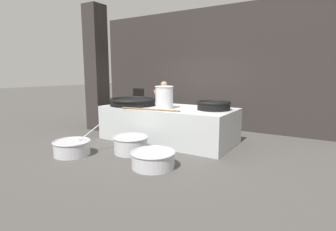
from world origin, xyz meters
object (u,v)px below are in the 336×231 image
object	(u,v)px
stock_pot	(164,97)
cook	(164,104)
giant_wok_near	(133,101)
giant_wok_far	(214,105)
prep_bowl_vegetables	(72,147)
prep_bowl_meat	(131,144)
prep_bowl_extra	(153,159)

from	to	relation	value
stock_pot	cook	distance (m)	1.69
giant_wok_near	giant_wok_far	size ratio (longest dim) A/B	1.56
giant_wok_near	prep_bowl_vegetables	size ratio (longest dim) A/B	1.36
cook	prep_bowl_meat	distance (m)	2.73
stock_pot	cook	xyz separation A→B (m)	(-0.90, 1.39, -0.37)
giant_wok_near	giant_wok_far	distance (m)	2.32
stock_pot	prep_bowl_extra	xyz separation A→B (m)	(0.80, -1.67, -1.03)
prep_bowl_extra	giant_wok_near	bearing A→B (deg)	137.50
stock_pot	prep_bowl_meat	size ratio (longest dim) A/B	0.72
giant_wok_near	cook	distance (m)	1.35
prep_bowl_vegetables	prep_bowl_meat	world-z (taller)	prep_bowl_vegetables
giant_wok_far	cook	world-z (taller)	cook
cook	prep_bowl_extra	xyz separation A→B (m)	(1.70, -3.06, -0.67)
stock_pot	giant_wok_far	bearing A→B (deg)	19.37
prep_bowl_meat	prep_bowl_extra	distance (m)	1.10
stock_pot	prep_bowl_extra	bearing A→B (deg)	-64.38
prep_bowl_meat	giant_wok_near	bearing A→B (deg)	126.89
giant_wok_near	prep_bowl_extra	bearing A→B (deg)	-42.50
cook	prep_bowl_meat	xyz separation A→B (m)	(0.73, -2.56, -0.63)
stock_pot	prep_bowl_meat	bearing A→B (deg)	-98.34
giant_wok_near	giant_wok_far	bearing A→B (deg)	8.64
cook	prep_bowl_vegetables	size ratio (longest dim) A/B	1.61
stock_pot	prep_bowl_vegetables	bearing A→B (deg)	-120.91
cook	prep_bowl_vegetables	distance (m)	3.45
giant_wok_far	cook	bearing A→B (deg)	155.03
giant_wok_near	prep_bowl_vegetables	world-z (taller)	giant_wok_near
prep_bowl_vegetables	giant_wok_near	bearing A→B (deg)	87.61
giant_wok_near	stock_pot	xyz separation A→B (m)	(1.10, -0.07, 0.19)
cook	prep_bowl_meat	world-z (taller)	cook
giant_wok_near	prep_bowl_extra	distance (m)	2.72
giant_wok_near	prep_bowl_extra	size ratio (longest dim) A/B	1.51
prep_bowl_vegetables	stock_pot	bearing A→B (deg)	59.09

